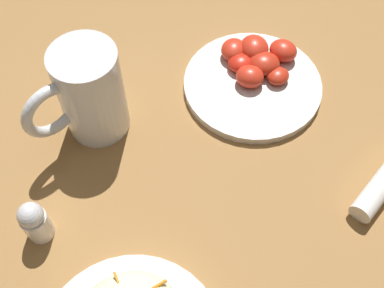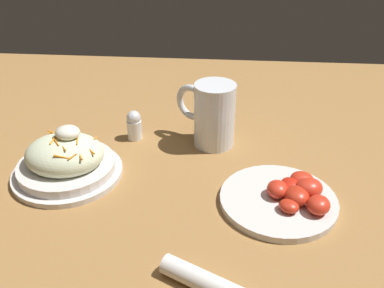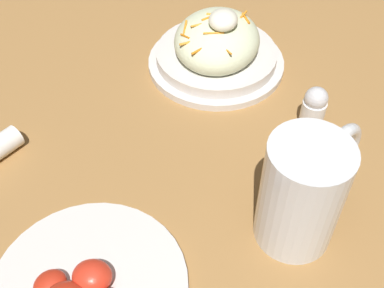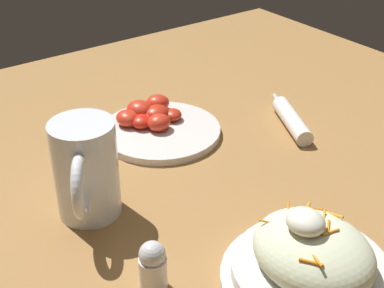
# 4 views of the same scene
# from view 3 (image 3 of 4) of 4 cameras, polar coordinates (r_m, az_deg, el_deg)

# --- Properties ---
(ground_plane) EXTENTS (1.43, 1.43, 0.00)m
(ground_plane) POSITION_cam_3_polar(r_m,az_deg,el_deg) (0.69, 0.06, 0.82)
(ground_plane) COLOR #9E703D
(salad_plate) EXTENTS (0.22, 0.22, 0.11)m
(salad_plate) POSITION_cam_3_polar(r_m,az_deg,el_deg) (0.79, 2.92, 11.13)
(salad_plate) COLOR silver
(salad_plate) RESTS_ON ground_plane
(beer_mug) EXTENTS (0.14, 0.11, 0.14)m
(beer_mug) POSITION_cam_3_polar(r_m,az_deg,el_deg) (0.55, 12.75, -6.01)
(beer_mug) COLOR white
(beer_mug) RESTS_ON ground_plane
(salt_shaker) EXTENTS (0.03, 0.03, 0.07)m
(salt_shaker) POSITION_cam_3_polar(r_m,az_deg,el_deg) (0.70, 14.07, 4.08)
(salt_shaker) COLOR white
(salt_shaker) RESTS_ON ground_plane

